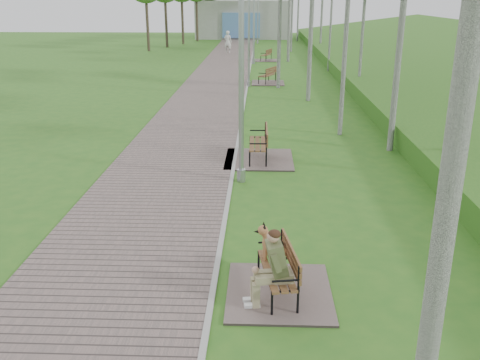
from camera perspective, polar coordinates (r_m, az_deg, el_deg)
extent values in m
plane|color=#2D631D|center=(11.84, -1.53, -3.74)|extent=(120.00, 120.00, 0.00)
cube|color=#655651|center=(32.80, -2.15, 11.11)|extent=(3.50, 67.00, 0.04)
cube|color=#999993|center=(32.72, 0.96, 11.11)|extent=(0.10, 67.00, 0.05)
cube|color=#437722|center=(33.19, 22.41, 9.77)|extent=(14.00, 70.00, 1.60)
cube|color=#9E9E99|center=(61.98, 0.21, 16.76)|extent=(10.00, 5.00, 4.00)
cube|color=#5480BD|center=(59.41, 0.11, 16.17)|extent=(4.00, 0.20, 2.60)
cube|color=#655651|center=(8.93, 4.19, -11.84)|extent=(1.70, 1.89, 0.04)
cube|color=brown|center=(8.72, 3.92, -9.56)|extent=(0.64, 1.46, 0.04)
cube|color=brown|center=(8.65, 5.45, -7.97)|extent=(0.26, 1.40, 0.31)
cube|color=#655651|center=(15.76, 2.05, 2.22)|extent=(1.98, 2.20, 0.04)
cube|color=brown|center=(15.63, 1.88, 3.89)|extent=(0.52, 1.66, 0.04)
cube|color=brown|center=(15.56, 2.87, 4.94)|extent=(0.06, 1.65, 0.36)
cube|color=#655651|center=(29.87, 3.00, 10.30)|extent=(1.77, 1.96, 0.04)
cube|color=brown|center=(29.81, 2.91, 11.11)|extent=(1.00, 1.53, 0.04)
cube|color=brown|center=(29.68, 3.35, 11.58)|extent=(0.63, 1.36, 0.32)
cube|color=#655651|center=(40.42, 2.85, 12.63)|extent=(1.68, 1.87, 0.04)
cube|color=brown|center=(40.37, 2.79, 13.19)|extent=(0.84, 1.46, 0.04)
cube|color=brown|center=(40.28, 3.11, 13.53)|extent=(0.47, 1.35, 0.31)
cylinder|color=#979A9F|center=(13.88, 0.13, 0.50)|extent=(0.22, 0.22, 0.33)
cylinder|color=#979A9F|center=(13.27, 0.14, 11.27)|extent=(0.13, 0.13, 5.57)
cylinder|color=#979A9F|center=(28.75, 0.93, 10.23)|extent=(0.19, 0.19, 0.29)
cylinder|color=#979A9F|center=(28.49, 0.96, 14.75)|extent=(0.12, 0.12, 4.83)
cylinder|color=#979A9F|center=(38.49, 1.46, 12.54)|extent=(0.23, 0.23, 0.34)
cylinder|color=#979A9F|center=(38.28, 1.49, 16.52)|extent=(0.14, 0.14, 5.69)
cylinder|color=#979A9F|center=(54.86, 1.89, 14.48)|extent=(0.18, 0.18, 0.27)
cylinder|color=#979A9F|center=(54.73, 1.92, 16.66)|extent=(0.11, 0.11, 4.45)
imported|color=silver|center=(45.73, -1.31, 14.51)|extent=(0.76, 0.61, 1.81)
cylinder|color=silver|center=(14.42, 22.36, 12.72)|extent=(0.16, 0.16, 6.67)
cylinder|color=silver|center=(24.57, 7.69, 18.19)|extent=(0.17, 0.17, 8.52)
cylinder|color=silver|center=(27.09, 13.10, 17.32)|extent=(0.17, 0.17, 7.92)
cylinder|color=silver|center=(34.92, 9.79, 18.42)|extent=(0.16, 0.16, 8.63)
cylinder|color=silver|center=(46.85, 5.60, 18.22)|extent=(0.17, 0.17, 7.81)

